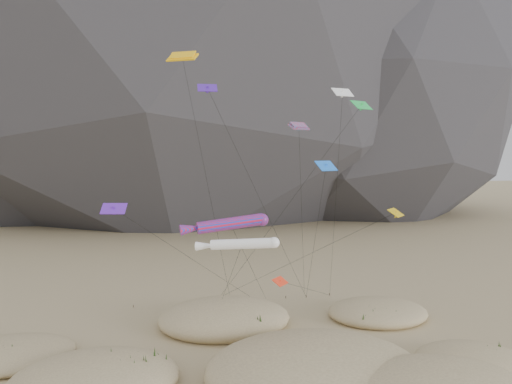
{
  "coord_description": "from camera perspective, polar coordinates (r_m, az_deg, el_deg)",
  "views": [
    {
      "loc": [
        -9.83,
        -33.46,
        17.63
      ],
      "look_at": [
        0.71,
        12.0,
        14.06
      ],
      "focal_mm": 35.0,
      "sensor_mm": 36.0,
      "label": 1
    }
  ],
  "objects": [
    {
      "name": "dunes",
      "position": [
        40.53,
        -0.1,
        -20.22
      ],
      "size": [
        47.94,
        35.45,
        4.05
      ],
      "color": "#CCB789",
      "rests_on": "ground"
    },
    {
      "name": "dune_grass",
      "position": [
        41.4,
        0.05,
        -19.55
      ],
      "size": [
        42.71,
        26.75,
        1.44
      ],
      "color": "black",
      "rests_on": "ground"
    },
    {
      "name": "kite_stakes",
      "position": [
        59.83,
        -1.46,
        -12.61
      ],
      "size": [
        23.9,
        5.22,
        0.3
      ],
      "color": "#3F2D1E",
      "rests_on": "ground"
    },
    {
      "name": "rainbow_tube_kite",
      "position": [
        44.81,
        -3.31,
        -3.68
      ],
      "size": [
        11.42,
        14.57,
        12.25
      ],
      "color": "red",
      "rests_on": "ground"
    },
    {
      "name": "white_tube_kite",
      "position": [
        42.47,
        -1.98,
        -5.99
      ],
      "size": [
        6.84,
        14.46,
        10.72
      ],
      "color": "white",
      "rests_on": "ground"
    },
    {
      "name": "orange_parafoil",
      "position": [
        50.64,
        -8.35,
        14.78
      ],
      "size": [
        7.77,
        9.74,
        27.62
      ],
      "color": "#FFB80D",
      "rests_on": "ground"
    },
    {
      "name": "multi_parafoil",
      "position": [
        48.08,
        4.94,
        7.12
      ],
      "size": [
        6.31,
        14.1,
        20.67
      ],
      "color": "red",
      "rests_on": "ground"
    },
    {
      "name": "delta_kites",
      "position": [
        46.77,
        5.25,
        3.35
      ],
      "size": [
        27.51,
        20.08,
        24.29
      ],
      "color": "white",
      "rests_on": "ground"
    }
  ]
}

